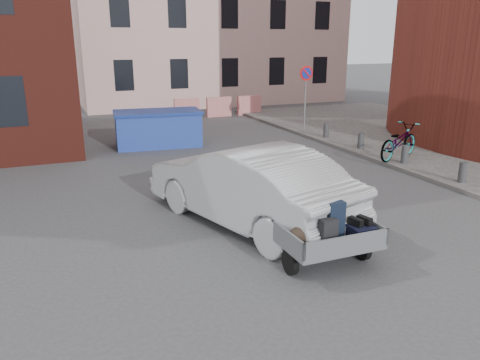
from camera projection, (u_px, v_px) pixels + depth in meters
name	position (u px, v px, depth m)	size (l,w,h in m)	color
ground	(283.00, 238.00, 9.22)	(120.00, 120.00, 0.00)	#38383A
no_parking_sign	(306.00, 84.00, 19.25)	(0.60, 0.09, 2.65)	gray
bollards	(405.00, 154.00, 14.33)	(0.22, 9.02, 0.55)	#3A3A3D
barriers	(219.00, 107.00, 23.89)	(4.70, 0.18, 1.00)	red
trailer	(328.00, 234.00, 7.89)	(1.61, 1.80, 1.20)	black
dumpster	(158.00, 128.00, 17.16)	(3.27, 1.94, 1.30)	#223EA3
silver_car	(248.00, 185.00, 9.76)	(1.79, 5.13, 1.69)	#ACAFB3
bicycle	(399.00, 142.00, 14.82)	(0.73, 2.10, 1.10)	black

